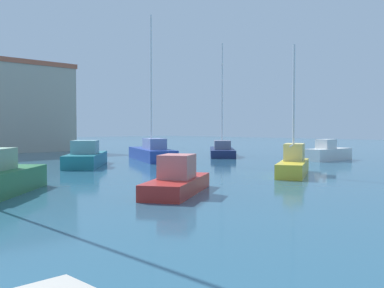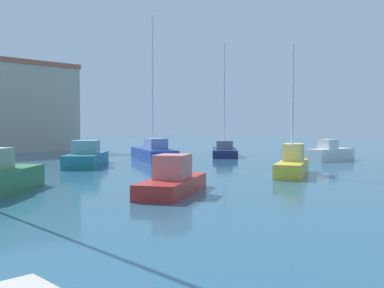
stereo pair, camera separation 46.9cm
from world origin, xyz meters
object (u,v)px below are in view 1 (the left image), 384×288
sailboat_blue_near_pier (152,152)px  motorboat_red_mid_harbor (177,181)px  sailboat_navy_center_channel (222,150)px  motorboat_teal_distant_east (86,157)px  sailboat_yellow_far_left (293,163)px  motorboat_white_behind_lamppost (328,153)px

sailboat_blue_near_pier → motorboat_red_mid_harbor: sailboat_blue_near_pier is taller
motorboat_red_mid_harbor → sailboat_navy_center_channel: (19.06, 14.16, 0.01)m
sailboat_blue_near_pier → motorboat_teal_distant_east: (-6.68, -1.01, -0.05)m
motorboat_red_mid_harbor → sailboat_yellow_far_left: size_ratio=0.71×
motorboat_white_behind_lamppost → sailboat_navy_center_channel: size_ratio=0.46×
motorboat_teal_distant_east → motorboat_red_mid_harbor: (-4.26, -13.53, -0.08)m
motorboat_white_behind_lamppost → sailboat_yellow_far_left: 12.00m
sailboat_blue_near_pier → motorboat_red_mid_harbor: (-10.94, -14.54, -0.13)m
motorboat_white_behind_lamppost → sailboat_yellow_far_left: sailboat_yellow_far_left is taller
sailboat_yellow_far_left → motorboat_white_behind_lamppost: bearing=19.1°
motorboat_red_mid_harbor → sailboat_navy_center_channel: sailboat_navy_center_channel is taller
motorboat_white_behind_lamppost → sailboat_yellow_far_left: (-11.34, -3.93, 0.04)m
sailboat_navy_center_channel → motorboat_teal_distant_east: bearing=-177.6°
motorboat_teal_distant_east → sailboat_blue_near_pier: bearing=8.6°
sailboat_blue_near_pier → sailboat_navy_center_channel: 8.12m
sailboat_blue_near_pier → motorboat_teal_distant_east: sailboat_blue_near_pier is taller
sailboat_navy_center_channel → sailboat_blue_near_pier: bearing=177.3°
motorboat_red_mid_harbor → motorboat_white_behind_lamppost: bearing=12.0°
motorboat_teal_distant_east → motorboat_red_mid_harbor: size_ratio=1.22×
sailboat_blue_near_pier → sailboat_navy_center_channel: (8.11, -0.39, -0.13)m
sailboat_navy_center_channel → motorboat_white_behind_lamppost: bearing=-81.0°
motorboat_teal_distant_east → motorboat_white_behind_lamppost: motorboat_teal_distant_east is taller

